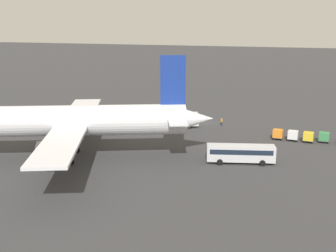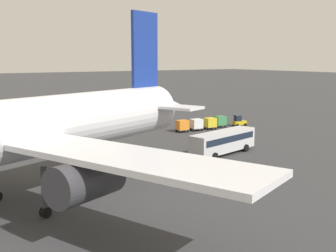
{
  "view_description": "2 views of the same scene",
  "coord_description": "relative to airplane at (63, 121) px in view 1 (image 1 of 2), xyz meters",
  "views": [
    {
      "loc": [
        -20.96,
        94.02,
        23.38
      ],
      "look_at": [
        2.91,
        20.53,
        3.94
      ],
      "focal_mm": 45.0,
      "sensor_mm": 36.0,
      "label": 1
    },
    {
      "loc": [
        23.85,
        68.29,
        12.69
      ],
      "look_at": [
        -8.53,
        17.69,
        2.93
      ],
      "focal_mm": 45.0,
      "sensor_mm": 36.0,
      "label": 2
    }
  ],
  "objects": [
    {
      "name": "shuttle_bus_far",
      "position": [
        -29.27,
        -7.13,
        -4.82
      ],
      "size": [
        11.58,
        5.17,
        3.08
      ],
      "rotation": [
        0.0,
        0.0,
        0.24
      ],
      "color": "silver",
      "rests_on": "ground"
    },
    {
      "name": "cargo_cart_green",
      "position": [
        -43.06,
        -24.42,
        -5.48
      ],
      "size": [
        2.13,
        1.84,
        2.06
      ],
      "rotation": [
        0.0,
        0.0,
        -0.08
      ],
      "color": "#38383D",
      "rests_on": "ground"
    },
    {
      "name": "worker_person",
      "position": [
        -21.28,
        -31.92,
        -5.8
      ],
      "size": [
        0.38,
        0.38,
        1.74
      ],
      "color": "#1E1E2D",
      "rests_on": "ground"
    },
    {
      "name": "cargo_cart_white",
      "position": [
        -37.21,
        -23.81,
        -5.48
      ],
      "size": [
        2.13,
        1.84,
        2.06
      ],
      "rotation": [
        0.0,
        0.0,
        -0.08
      ],
      "color": "#38383D",
      "rests_on": "ground"
    },
    {
      "name": "cargo_cart_yellow",
      "position": [
        -40.14,
        -23.62,
        -5.48
      ],
      "size": [
        2.13,
        1.84,
        2.06
      ],
      "rotation": [
        0.0,
        0.0,
        -0.08
      ],
      "color": "#38383D",
      "rests_on": "ground"
    },
    {
      "name": "ground_plane",
      "position": [
        -17.51,
        -33.33,
        -6.68
      ],
      "size": [
        600.0,
        600.0,
        0.0
      ],
      "primitive_type": "plane",
      "color": "#38383A"
    },
    {
      "name": "shuttle_bus_near",
      "position": [
        -11.35,
        -26.97,
        -4.75
      ],
      "size": [
        11.15,
        6.72,
        3.22
      ],
      "rotation": [
        0.0,
        0.0,
        0.4
      ],
      "color": "silver",
      "rests_on": "ground"
    },
    {
      "name": "cargo_cart_orange",
      "position": [
        -34.28,
        -23.95,
        -5.48
      ],
      "size": [
        2.13,
        1.84,
        2.06
      ],
      "rotation": [
        0.0,
        0.0,
        -0.08
      ],
      "color": "#38383D",
      "rests_on": "ground"
    },
    {
      "name": "airplane",
      "position": [
        0.0,
        0.0,
        0.0
      ],
      "size": [
        50.09,
        43.54,
        17.75
      ],
      "rotation": [
        0.0,
        0.0,
        0.38
      ],
      "color": "silver",
      "rests_on": "ground"
    }
  ]
}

